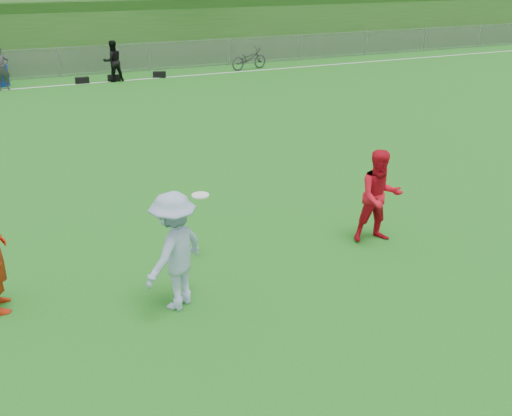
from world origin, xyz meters
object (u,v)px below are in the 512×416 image
recycling_bin (1,75)px  bicycle (249,59)px  player_blue (175,251)px  frisbee (200,195)px  player_red_center (380,197)px

recycling_bin → bicycle: 10.82m
bicycle → recycling_bin: bearing=76.1°
player_blue → frisbee: bearing=-159.0°
recycling_bin → bicycle: size_ratio=0.45×
frisbee → bicycle: 18.77m
player_red_center → player_blue: player_blue is taller
frisbee → recycling_bin: 17.55m
player_blue → frisbee: 1.57m
player_red_center → player_blue: 3.98m
player_blue → recycling_bin: (-1.87, 18.63, -0.46)m
player_red_center → bicycle: 18.30m
frisbee → recycling_bin: size_ratio=0.34×
player_blue → frisbee: size_ratio=6.09×
bicycle → frisbee: bearing=142.7°
player_red_center → bicycle: player_red_center is taller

